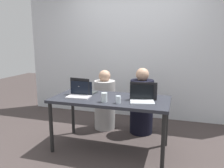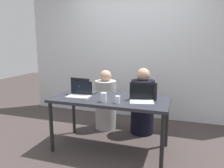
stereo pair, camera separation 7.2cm
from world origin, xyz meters
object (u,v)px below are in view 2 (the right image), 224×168
Objects in this scene: laptop_back_left at (83,90)px; laptop_front_right at (142,99)px; person_on_left at (106,103)px; laptop_front_left at (80,93)px; person_on_right at (142,105)px; laptop_back_right at (143,95)px; water_glass_center at (104,98)px; water_glass_right at (118,100)px.

laptop_front_right is (0.90, -0.18, -0.01)m from laptop_back_left.
laptop_back_left is at bearing 74.04° from person_on_left.
laptop_front_right is at bearing 132.65° from person_on_left.
laptop_front_left is (0.03, -0.18, -0.01)m from laptop_back_left.
person_on_right is at bearing 85.90° from laptop_front_right.
person_on_left is at bearing 78.15° from laptop_front_left.
laptop_front_left is at bearing 3.61° from laptop_back_right.
laptop_front_left is (-0.11, -0.75, 0.33)m from person_on_left.
laptop_front_left is at bearing 166.44° from laptop_front_right.
person_on_right reaches higher than laptop_front_right.
laptop_front_left reaches higher than water_glass_center.
water_glass_center is at bearing 178.88° from water_glass_right.
water_glass_center is (-0.45, -0.33, 0.00)m from laptop_back_right.
laptop_back_left is at bearing 155.33° from laptop_front_right.
water_glass_right is at bearing 160.06° from laptop_back_left.
water_glass_right is at bearing -164.62° from laptop_front_right.
person_on_left is at bearing -95.57° from laptop_back_left.
laptop_front_right is at bearing 85.61° from laptop_back_right.
laptop_back_left is 0.18m from laptop_front_left.
laptop_front_right is (0.01, -0.18, -0.01)m from laptop_back_right.
laptop_back_left is 3.71× the size of water_glass_right.
laptop_front_left is 2.75× the size of water_glass_center.
laptop_back_left is at bearing 95.69° from laptop_front_left.
person_on_left is 2.66× the size of laptop_back_right.
laptop_back_right is 1.14× the size of laptop_front_right.
water_glass_center is at bearing 74.19° from person_on_right.
person_on_right is 9.05× the size of water_glass_center.
person_on_left reaches higher than laptop_back_right.
person_on_right is 3.21× the size of laptop_front_right.
laptop_back_right is at bearing 36.37° from water_glass_center.
person_on_right is at bearing -87.21° from laptop_back_right.
laptop_front_left is 0.97× the size of laptop_front_right.
person_on_left reaches higher than laptop_front_right.
person_on_left reaches higher than water_glass_right.
laptop_back_right is (0.75, -0.58, 0.34)m from person_on_left.
laptop_front_left is 0.87m from laptop_front_right.
laptop_front_left is 0.44m from water_glass_center.
person_on_left is at bearing 108.62° from water_glass_center.
water_glass_right is (0.18, -0.00, -0.01)m from water_glass_center.
laptop_back_left reaches higher than laptop_front_right.
laptop_back_right is at bearing 51.78° from water_glass_right.
water_glass_right is (-0.15, -0.91, 0.30)m from person_on_right.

